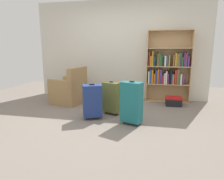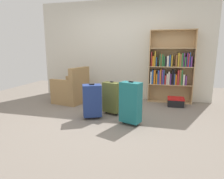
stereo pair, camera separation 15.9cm
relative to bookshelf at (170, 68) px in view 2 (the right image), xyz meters
name	(u,v)px [view 2 (the right image)]	position (x,y,z in m)	size (l,w,h in m)	color
ground_plane	(103,120)	(-1.25, -1.70, -0.86)	(8.11, 8.11, 0.00)	slate
back_wall	(123,51)	(-1.25, 0.19, 0.44)	(4.63, 0.10, 2.60)	beige
bookshelf	(170,68)	(0.00, 0.00, 0.00)	(1.08, 0.27, 1.79)	tan
armchair	(72,90)	(-2.39, -0.65, -0.55)	(0.83, 0.83, 0.90)	#9E7A4C
mug	(89,103)	(-1.87, -0.78, -0.82)	(0.12, 0.08, 0.10)	red
storage_box	(176,102)	(0.16, -0.37, -0.75)	(0.38, 0.30, 0.21)	black
suitcase_teal	(131,102)	(-0.72, -1.77, -0.46)	(0.41, 0.33, 0.79)	#19666B
suitcase_olive	(112,97)	(-1.18, -1.30, -0.50)	(0.39, 0.30, 0.69)	brown
suitcase_navy_blue	(92,100)	(-1.49, -1.63, -0.51)	(0.43, 0.38, 0.68)	navy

